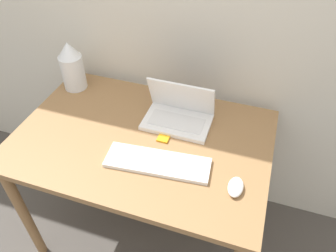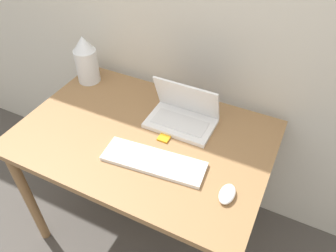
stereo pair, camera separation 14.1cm
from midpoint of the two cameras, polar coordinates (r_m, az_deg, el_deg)
name	(u,v)px [view 2 (the right image)]	position (r m, az deg, el deg)	size (l,w,h in m)	color
desk	(144,149)	(1.58, -1.62, -4.17)	(1.17, 0.79, 0.77)	olive
laptop	(183,114)	(1.56, 5.19, 1.94)	(0.32, 0.21, 0.21)	white
keyboard	(154,161)	(1.39, 0.40, -6.30)	(0.45, 0.18, 0.02)	white
mouse	(227,194)	(1.31, 13.39, -11.61)	(0.06, 0.10, 0.03)	white
vase	(86,60)	(1.83, -11.94, 11.14)	(0.12, 0.12, 0.27)	white
mp3_player	(164,138)	(1.49, 2.04, -2.18)	(0.05, 0.05, 0.01)	orange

